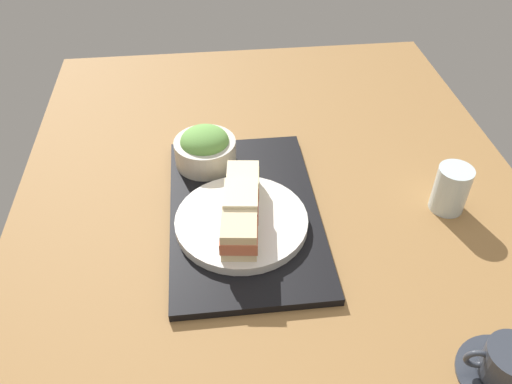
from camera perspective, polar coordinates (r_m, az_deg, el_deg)
ground_plane at (r=97.28cm, az=2.54°, el=-3.74°), size 140.00×100.00×3.00cm
serving_tray at (r=96.54cm, az=-1.29°, el=-2.25°), size 44.30×27.15×1.53cm
sandwich_plate at (r=92.50cm, az=-1.60°, el=-3.26°), size 23.54×23.54×1.70cm
sandwich_near at (r=95.06cm, az=-1.45°, el=0.93°), size 8.22×6.82×5.02cm
sandwich_middle at (r=89.78cm, az=-1.64°, el=-1.45°), size 8.13×6.89×6.23cm
sandwich_far at (r=85.34cm, az=-1.85°, el=-4.56°), size 8.33×7.00×5.57cm
salad_bowl at (r=105.10cm, az=-5.59°, el=4.82°), size 12.35×12.35×7.92cm
coffee_cup at (r=82.20cm, az=25.86°, el=-16.79°), size 13.03×13.03×5.90cm
drinking_glass at (r=102.48cm, az=20.45°, el=0.49°), size 6.36×6.36×9.14cm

